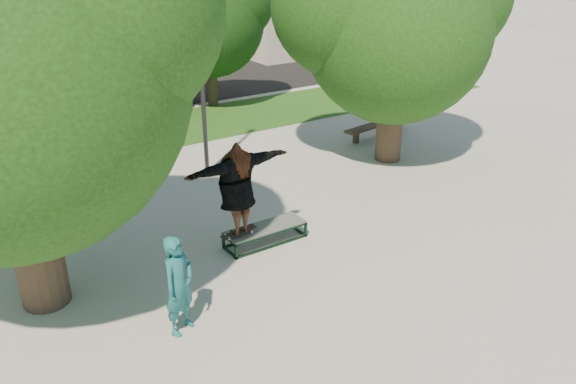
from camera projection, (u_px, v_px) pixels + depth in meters
ground at (273, 258)px, 11.56m from camera, size 120.00×120.00×0.00m
grass_strip at (149, 132)px, 19.28m from camera, size 30.00×4.00×0.02m
asphalt_strip at (70, 97)px, 23.70m from camera, size 40.00×8.00×0.01m
tree_right at (393, 18)px, 15.26m from camera, size 6.24×5.33×6.51m
bg_tree_mid at (48, 7)px, 18.55m from camera, size 5.76×4.92×6.24m
bg_tree_right at (206, 15)px, 21.19m from camera, size 5.04×4.31×5.43m
lamppost at (201, 61)px, 14.59m from camera, size 0.25×0.15×6.11m
grind_box at (265, 234)px, 12.11m from camera, size 1.80×0.60×0.38m
skater_rig at (237, 188)px, 11.28m from camera, size 2.46×0.87×2.04m
bystander at (179, 285)px, 9.08m from camera, size 0.76×0.67×1.75m
bench at (378, 125)px, 18.79m from camera, size 2.99×0.85×0.46m
car_dark at (39, 98)px, 20.89m from camera, size 2.12×4.35×1.37m
car_grey at (146, 86)px, 22.82m from camera, size 2.50×4.81×1.29m
car_silver_b at (85, 80)px, 23.07m from camera, size 2.61×5.62×1.59m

